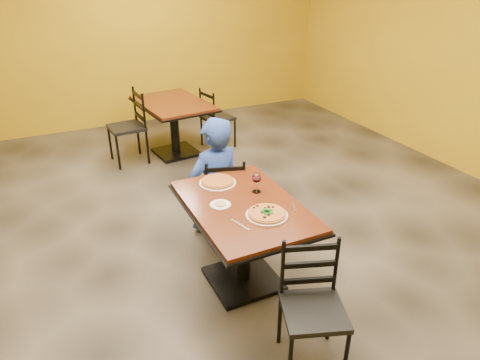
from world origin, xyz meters
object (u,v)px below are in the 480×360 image
table_main (243,225)px  table_second (174,116)px  chair_main_near (314,312)px  chair_second_right (218,118)px  pizza_far (218,181)px  side_plate (220,205)px  plate_far (218,183)px  chair_main_far (224,195)px  diner (215,174)px  wine_glass (256,182)px  pizza_main (267,213)px  chair_second_left (127,128)px  plate_main (267,215)px

table_main → table_second: size_ratio=0.94×
chair_main_near → chair_second_right: (0.94, 3.82, -0.00)m
pizza_far → side_plate: pizza_far is taller
table_main → plate_far: bearing=96.4°
chair_main_near → side_plate: 1.06m
chair_main_far → diner: diner is taller
wine_glass → pizza_far: bearing=129.3°
diner → pizza_main: (-0.05, -1.14, 0.19)m
table_main → pizza_main: 0.33m
side_plate → wine_glass: size_ratio=0.89×
pizza_main → wine_glass: bearing=74.4°
chair_second_right → table_second: bearing=79.2°
diner → pizza_far: diner is taller
pizza_far → chair_main_near: bearing=-86.1°
diner → plate_far: diner is taller
chair_main_far → chair_second_left: chair_second_left is taller
chair_main_far → side_plate: 0.85m
plate_far → chair_second_left: bearing=96.0°
pizza_main → pizza_far: 0.65m
chair_second_right → pizza_main: 3.27m
pizza_main → diner: bearing=87.3°
diner → chair_main_near: bearing=76.0°
diner → side_plate: size_ratio=7.21×
chair_second_right → pizza_main: bearing=152.9°
diner → table_second: bearing=-107.4°
table_second → table_main: bearing=-96.7°
table_main → chair_main_near: 0.94m
diner → side_plate: 0.93m
chair_main_near → diner: diner is taller
pizza_main → side_plate: pizza_main is taller
chair_main_far → wine_glass: (0.02, -0.63, 0.43)m
chair_second_right → pizza_main: (-0.91, -3.12, 0.34)m
diner → chair_main_far: bearing=90.2°
plate_main → chair_main_near: bearing=-92.6°
pizza_far → side_plate: bearing=-109.6°
pizza_main → table_main: bearing=108.4°
plate_main → pizza_far: bearing=100.9°
table_main → plate_main: size_ratio=3.97×
chair_main_near → pizza_main: bearing=107.1°
plate_main → pizza_main: bearing=0.0°
pizza_main → side_plate: 0.38m
chair_main_far → chair_second_right: size_ratio=0.97×
plate_far → table_second: bearing=81.1°
chair_second_right → plate_main: bearing=152.9°
diner → wine_glass: size_ratio=6.41×
chair_main_far → chair_second_right: bearing=-93.7°
plate_far → side_plate: 0.37m
diner → plate_main: bearing=76.0°
table_main → wine_glass: bearing=36.4°
chair_second_right → pizza_far: 2.72m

